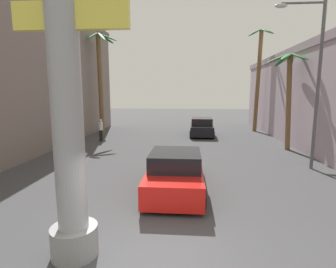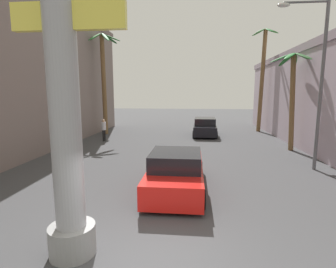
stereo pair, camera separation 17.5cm
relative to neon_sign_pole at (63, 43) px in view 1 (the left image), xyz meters
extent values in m
plane|color=#424244|center=(1.86, 9.88, -4.73)|extent=(94.37, 94.37, 0.00)
cylinder|color=#9E9EA3|center=(-0.01, 0.00, -0.49)|extent=(0.66, 0.66, 8.49)
cylinder|color=gray|center=(-0.01, 0.00, -4.38)|extent=(1.06, 1.06, 0.70)
cube|color=#F2E04C|center=(0.19, 0.00, 0.53)|extent=(2.40, 0.17, 0.56)
cylinder|color=#59595E|center=(8.67, 7.77, -0.77)|extent=(0.16, 0.16, 7.93)
cylinder|color=#59595E|center=(7.71, 7.77, 3.05)|extent=(1.94, 0.10, 0.10)
ellipsoid|color=beige|center=(6.74, 7.77, 2.95)|extent=(0.56, 0.28, 0.20)
cylinder|color=black|center=(1.14, 6.28, -4.41)|extent=(0.22, 0.64, 0.64)
cylinder|color=black|center=(3.05, 6.28, -4.41)|extent=(0.22, 0.64, 0.64)
cylinder|color=black|center=(1.15, 2.71, -4.41)|extent=(0.22, 0.64, 0.64)
cylinder|color=black|center=(3.05, 2.71, -4.41)|extent=(0.22, 0.64, 0.64)
cube|color=red|center=(2.10, 4.50, -4.17)|extent=(2.01, 5.10, 0.80)
cube|color=black|center=(2.10, 4.12, -3.47)|extent=(1.85, 2.14, 0.60)
cylinder|color=black|center=(2.82, 19.21, -4.41)|extent=(0.24, 0.65, 0.64)
cylinder|color=black|center=(4.64, 19.17, -4.41)|extent=(0.24, 0.65, 0.64)
cylinder|color=black|center=(2.75, 16.18, -4.41)|extent=(0.24, 0.65, 0.64)
cylinder|color=black|center=(4.57, 16.13, -4.41)|extent=(0.24, 0.65, 0.64)
cube|color=black|center=(3.69, 17.67, -4.17)|extent=(2.01, 4.38, 0.80)
cube|color=black|center=(3.69, 17.67, -3.47)|extent=(1.81, 2.42, 0.60)
cylinder|color=brown|center=(9.03, 12.31, -1.69)|extent=(0.49, 0.50, 6.09)
ellipsoid|color=#2C732D|center=(9.69, 12.29, 1.16)|extent=(1.48, 0.49, 0.70)
ellipsoid|color=#2D712D|center=(9.18, 12.94, 1.13)|extent=(0.79, 1.45, 0.81)
ellipsoid|color=#256B2D|center=(8.66, 12.94, 1.13)|extent=(0.83, 1.44, 0.80)
ellipsoid|color=#23672D|center=(8.17, 12.21, 1.17)|extent=(1.46, 0.38, 0.68)
ellipsoid|color=#236F2D|center=(8.45, 11.63, 1.20)|extent=(1.21, 1.38, 0.59)
ellipsoid|color=#2C5F2D|center=(9.20, 11.51, 1.17)|extent=(0.84, 1.49, 0.67)
cylinder|color=brown|center=(-5.34, 17.71, -0.40)|extent=(0.46, 0.43, 8.68)
ellipsoid|color=#26702D|center=(-4.54, 17.80, 3.76)|extent=(1.62, 0.60, 0.70)
ellipsoid|color=#23612D|center=(-4.85, 18.32, 3.75)|extent=(1.26, 1.46, 0.74)
ellipsoid|color=#32702D|center=(-5.64, 18.45, 3.75)|extent=(0.88, 1.60, 0.74)
ellipsoid|color=#24762D|center=(-6.18, 17.66, 3.71)|extent=(1.55, 0.39, 0.83)
ellipsoid|color=#2C722D|center=(-5.71, 16.93, 3.68)|extent=(0.97, 1.50, 0.94)
ellipsoid|color=#216A2D|center=(-4.82, 17.04, 3.67)|extent=(1.23, 1.36, 0.95)
cylinder|color=brown|center=(9.09, 20.70, 0.01)|extent=(0.51, 0.58, 9.51)
ellipsoid|color=#2D6D2D|center=(9.82, 20.89, 4.66)|extent=(1.30, 0.57, 0.46)
ellipsoid|color=#26652D|center=(9.35, 21.39, 4.65)|extent=(0.66, 1.30, 0.49)
ellipsoid|color=#306D2D|center=(8.63, 21.07, 4.61)|extent=(1.25, 0.88, 0.61)
ellipsoid|color=#315F2D|center=(8.68, 20.39, 4.62)|extent=(1.20, 1.03, 0.58)
ellipsoid|color=#236C2D|center=(9.35, 20.16, 4.61)|extent=(0.66, 1.28, 0.59)
cylinder|color=black|center=(-4.24, 14.06, -4.29)|extent=(0.14, 0.14, 0.88)
cylinder|color=black|center=(-4.21, 14.26, -4.29)|extent=(0.14, 0.14, 0.88)
cylinder|color=silver|center=(-4.23, 14.16, -3.55)|extent=(0.39, 0.39, 0.62)
sphere|color=tan|center=(-4.23, 14.16, -3.13)|extent=(0.22, 0.22, 0.22)
camera|label=1|loc=(2.60, -5.39, -1.01)|focal=28.00mm
camera|label=2|loc=(2.77, -5.38, -1.01)|focal=28.00mm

